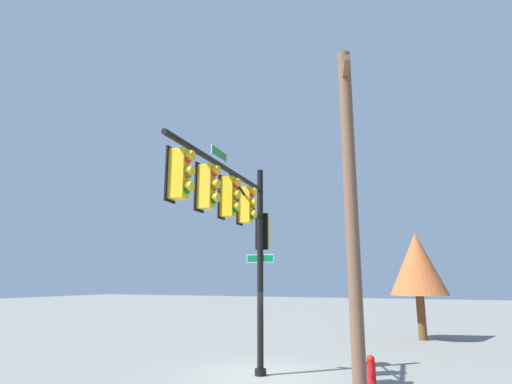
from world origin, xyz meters
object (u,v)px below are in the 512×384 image
object	(u,v)px
tree_near	(417,264)
utility_pole	(352,219)
signal_pole_assembly	(237,216)
fire_hydrant	(371,371)

from	to	relation	value
tree_near	utility_pole	bearing A→B (deg)	-3.28
signal_pole_assembly	tree_near	size ratio (longest dim) A/B	1.25
utility_pole	tree_near	bearing A→B (deg)	176.72
signal_pole_assembly	utility_pole	distance (m)	3.99
signal_pole_assembly	fire_hydrant	bearing A→B (deg)	121.32
fire_hydrant	tree_near	xyz separation A→B (m)	(-10.37, 1.11, 3.26)
signal_pole_assembly	fire_hydrant	distance (m)	5.70
signal_pole_assembly	utility_pole	world-z (taller)	utility_pole
signal_pole_assembly	tree_near	distance (m)	13.12
utility_pole	tree_near	world-z (taller)	utility_pole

